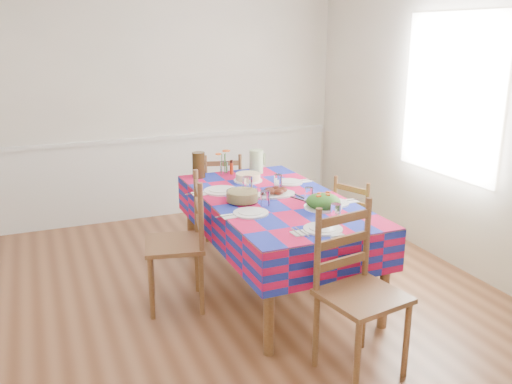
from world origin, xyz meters
TOP-DOWN VIEW (x-y plane):
  - room at (0.00, 0.00)m, footprint 4.58×5.08m
  - wainscot at (0.00, 2.48)m, footprint 4.41×0.06m
  - window_right at (2.23, 0.30)m, footprint 0.00×1.40m
  - dining_table at (0.57, 0.32)m, footprint 1.06×1.96m
  - setting_near_head at (0.62, -0.42)m, footprint 0.43×0.29m
  - setting_left_near at (0.30, 0.07)m, footprint 0.47×0.28m
  - setting_left_far at (0.30, 0.61)m, footprint 0.53×0.31m
  - setting_right_near at (0.88, 0.05)m, footprint 0.46×0.27m
  - setting_right_far at (0.82, 0.65)m, footprint 0.46×0.27m
  - meat_platter at (0.61, 0.39)m, footprint 0.33×0.24m
  - salad_platter at (0.80, -0.05)m, footprint 0.29×0.29m
  - pasta_bowl at (0.30, 0.33)m, footprint 0.25×0.25m
  - cake at (0.57, 0.88)m, footprint 0.25×0.25m
  - serving_utensils at (0.76, 0.23)m, footprint 0.14×0.31m
  - flower_vase at (0.44, 1.16)m, footprint 0.15×0.13m
  - hot_sauce at (0.52, 1.16)m, footprint 0.03×0.03m
  - green_pitcher at (0.75, 1.12)m, footprint 0.13×0.13m
  - tea_pitcher at (0.21, 1.17)m, footprint 0.12×0.12m
  - name_card at (0.59, -0.62)m, footprint 0.09×0.03m
  - chair_near at (0.56, -0.91)m, footprint 0.53×0.51m
  - chair_far at (0.56, 1.56)m, footprint 0.47×0.46m
  - chair_left at (-0.21, 0.31)m, footprint 0.51×0.53m
  - chair_right at (1.36, 0.31)m, footprint 0.48×0.49m

SIDE VIEW (x-z plane):
  - chair_right at x=1.36m, z-range -0.01..0.85m
  - chair_far at x=0.56m, z-range -0.01..0.88m
  - wainscot at x=0.00m, z-range 0.03..0.95m
  - chair_left at x=-0.21m, z-range -0.01..1.01m
  - chair_near at x=0.56m, z-range -0.01..1.04m
  - dining_table at x=0.57m, z-range 0.30..1.06m
  - serving_utensils at x=0.76m, z-range 0.76..0.77m
  - name_card at x=0.59m, z-range 0.76..0.78m
  - meat_platter at x=0.61m, z-range 0.76..0.82m
  - setting_right_near at x=0.88m, z-range 0.73..0.85m
  - setting_right_far at x=0.82m, z-range 0.73..0.85m
  - setting_left_near at x=0.30m, z-range 0.73..0.85m
  - setting_near_head at x=0.62m, z-range 0.73..0.86m
  - setting_left_far at x=0.30m, z-range 0.73..0.86m
  - cake at x=0.57m, z-range 0.76..0.83m
  - pasta_bowl at x=0.30m, z-range 0.76..0.85m
  - salad_platter at x=0.80m, z-range 0.75..0.87m
  - hot_sauce at x=0.52m, z-range 0.76..0.90m
  - flower_vase at x=0.44m, z-range 0.74..0.99m
  - green_pitcher at x=0.75m, z-range 0.76..0.98m
  - tea_pitcher at x=0.21m, z-range 0.76..1.00m
  - room at x=0.00m, z-range -0.04..2.74m
  - window_right at x=2.23m, z-range 0.80..2.20m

